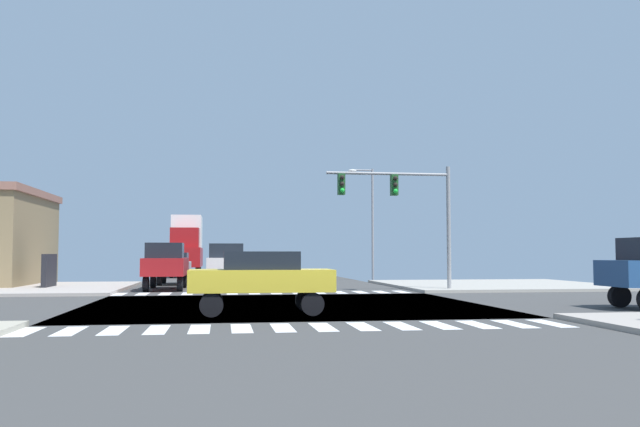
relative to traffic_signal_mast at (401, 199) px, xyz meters
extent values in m
cube|color=#3D3D3C|center=(-6.29, -7.47, -4.50)|extent=(14.00, 90.00, 0.05)
cube|color=#3D3D3C|center=(-6.29, -7.47, -4.50)|extent=(90.00, 12.00, 0.05)
cube|color=#A09B91|center=(6.71, 4.53, -4.40)|extent=(12.00, 12.00, 0.14)
cube|color=#A59B93|center=(-19.29, 4.53, -4.40)|extent=(12.00, 12.00, 0.14)
cube|color=white|center=(-13.04, -14.77, -4.47)|extent=(0.50, 2.00, 0.01)
cube|color=white|center=(-12.04, -14.77, -4.47)|extent=(0.50, 2.00, 0.01)
cube|color=white|center=(-11.04, -14.77, -4.47)|extent=(0.50, 2.00, 0.01)
cube|color=white|center=(-10.04, -14.77, -4.47)|extent=(0.50, 2.00, 0.01)
cube|color=white|center=(-9.04, -14.77, -4.47)|extent=(0.50, 2.00, 0.01)
cube|color=white|center=(-8.04, -14.77, -4.47)|extent=(0.50, 2.00, 0.01)
cube|color=white|center=(-7.04, -14.77, -4.47)|extent=(0.50, 2.00, 0.01)
cube|color=white|center=(-6.04, -14.77, -4.47)|extent=(0.50, 2.00, 0.01)
cube|color=white|center=(-5.04, -14.77, -4.47)|extent=(0.50, 2.00, 0.01)
cube|color=white|center=(-4.04, -14.77, -4.47)|extent=(0.50, 2.00, 0.01)
cube|color=white|center=(-3.04, -14.77, -4.47)|extent=(0.50, 2.00, 0.01)
cube|color=white|center=(-2.04, -14.77, -4.47)|extent=(0.50, 2.00, 0.01)
cube|color=white|center=(-1.04, -14.77, -4.47)|extent=(0.50, 2.00, 0.01)
cube|color=white|center=(-0.04, -14.77, -4.47)|extent=(0.50, 2.00, 0.01)
cube|color=white|center=(-13.04, -0.17, -4.47)|extent=(0.50, 2.00, 0.01)
cube|color=white|center=(-12.04, -0.17, -4.47)|extent=(0.50, 2.00, 0.01)
cube|color=white|center=(-11.04, -0.17, -4.47)|extent=(0.50, 2.00, 0.01)
cube|color=white|center=(-10.04, -0.17, -4.47)|extent=(0.50, 2.00, 0.01)
cube|color=white|center=(-9.04, -0.17, -4.47)|extent=(0.50, 2.00, 0.01)
cube|color=white|center=(-8.04, -0.17, -4.47)|extent=(0.50, 2.00, 0.01)
cube|color=white|center=(-7.04, -0.17, -4.47)|extent=(0.50, 2.00, 0.01)
cube|color=white|center=(-6.04, -0.17, -4.47)|extent=(0.50, 2.00, 0.01)
cube|color=white|center=(-5.04, -0.17, -4.47)|extent=(0.50, 2.00, 0.01)
cube|color=white|center=(-4.04, -0.17, -4.47)|extent=(0.50, 2.00, 0.01)
cube|color=white|center=(-3.04, -0.17, -4.47)|extent=(0.50, 2.00, 0.01)
cube|color=white|center=(-2.04, -0.17, -4.47)|extent=(0.50, 2.00, 0.01)
cube|color=white|center=(-1.04, -0.17, -4.47)|extent=(0.50, 2.00, 0.01)
cube|color=white|center=(-0.04, -0.17, -4.47)|extent=(0.50, 2.00, 0.01)
cylinder|color=gray|center=(2.41, 0.02, -1.44)|extent=(0.20, 0.20, 6.07)
cylinder|color=gray|center=(-0.61, 0.02, 1.20)|extent=(6.04, 0.14, 0.14)
cube|color=#1E5123|center=(-0.31, 0.02, 0.65)|extent=(0.32, 0.40, 1.00)
sphere|color=black|center=(-0.31, -0.22, 0.96)|extent=(0.22, 0.22, 0.22)
sphere|color=black|center=(-0.31, -0.22, 0.65)|extent=(0.22, 0.22, 0.22)
sphere|color=green|center=(-0.31, -0.22, 0.34)|extent=(0.22, 0.22, 0.22)
cube|color=#1E5123|center=(-2.90, 0.02, 0.65)|extent=(0.32, 0.40, 1.00)
sphere|color=black|center=(-2.90, -0.22, 0.96)|extent=(0.22, 0.22, 0.22)
sphere|color=black|center=(-2.90, -0.22, 0.65)|extent=(0.22, 0.22, 0.22)
sphere|color=green|center=(-2.90, -0.22, 0.34)|extent=(0.22, 0.22, 0.22)
cylinder|color=gray|center=(1.67, 13.32, -0.66)|extent=(0.16, 0.16, 7.63)
cylinder|color=gray|center=(0.97, 13.32, 3.05)|extent=(1.40, 0.10, 0.10)
ellipsoid|color=silver|center=(0.27, 13.32, 3.00)|extent=(0.60, 0.32, 0.20)
cube|color=black|center=(-17.21, 4.53, -3.57)|extent=(0.24, 2.20, 1.80)
cylinder|color=black|center=(-10.33, 20.18, -4.07)|extent=(0.26, 0.80, 0.80)
cylinder|color=black|center=(-12.25, 20.18, -4.07)|extent=(0.26, 0.80, 0.80)
cylinder|color=black|center=(-10.33, 25.08, -4.07)|extent=(0.26, 0.80, 0.80)
cylinder|color=black|center=(-12.25, 25.08, -4.07)|extent=(0.26, 0.80, 0.80)
cube|color=maroon|center=(-11.29, 22.63, -2.93)|extent=(2.40, 7.20, 1.49)
cube|color=white|center=(-11.29, 23.71, -0.90)|extent=(2.30, 4.18, 2.56)
cube|color=maroon|center=(-11.29, 20.47, -1.44)|extent=(2.11, 2.02, 1.49)
cylinder|color=black|center=(-7.49, 3.79, -4.10)|extent=(0.26, 0.74, 0.74)
cylinder|color=black|center=(-9.09, 3.79, -4.10)|extent=(0.26, 0.74, 0.74)
cylinder|color=black|center=(-7.49, 7.26, -4.10)|extent=(0.26, 0.74, 0.74)
cylinder|color=black|center=(-9.09, 7.26, -4.10)|extent=(0.26, 0.74, 0.74)
cube|color=silver|center=(-8.29, 5.53, -3.30)|extent=(2.00, 5.10, 0.86)
cube|color=black|center=(-8.29, 4.63, -2.50)|extent=(1.76, 1.79, 0.75)
cylinder|color=black|center=(-7.57, 10.72, -4.13)|extent=(0.26, 0.68, 0.68)
cylinder|color=black|center=(-9.01, 10.72, -4.13)|extent=(0.26, 0.68, 0.68)
cylinder|color=black|center=(-7.57, 13.65, -4.13)|extent=(0.26, 0.68, 0.68)
cylinder|color=black|center=(-9.01, 13.65, -4.13)|extent=(0.26, 0.68, 0.68)
cube|color=#A6261E|center=(-8.29, 12.19, -3.46)|extent=(1.80, 4.30, 0.66)
cube|color=black|center=(-8.29, 12.19, -2.86)|extent=(1.55, 2.24, 0.54)
cylinder|color=black|center=(-10.49, 1.63, -4.10)|extent=(0.26, 0.74, 0.74)
cylinder|color=black|center=(-12.09, 1.63, -4.10)|extent=(0.26, 0.74, 0.74)
cylinder|color=black|center=(-10.49, 5.10, -4.10)|extent=(0.26, 0.74, 0.74)
cylinder|color=black|center=(-12.09, 5.10, -4.10)|extent=(0.26, 0.74, 0.74)
cube|color=maroon|center=(-11.29, 3.36, -3.30)|extent=(2.00, 5.10, 0.86)
cube|color=black|center=(-11.29, 2.47, -2.50)|extent=(1.76, 1.79, 0.75)
cylinder|color=black|center=(4.84, -10.17, -4.10)|extent=(0.74, 0.26, 0.74)
cylinder|color=black|center=(-8.81, -11.69, -4.13)|extent=(0.68, 0.26, 0.68)
cylinder|color=black|center=(-8.81, -10.25, -4.13)|extent=(0.68, 0.26, 0.68)
cylinder|color=black|center=(-5.89, -11.69, -4.13)|extent=(0.68, 0.26, 0.68)
cylinder|color=black|center=(-5.89, -10.25, -4.13)|extent=(0.68, 0.26, 0.68)
cube|color=gold|center=(-7.35, -10.97, -3.46)|extent=(4.30, 1.80, 0.66)
cube|color=black|center=(-7.35, -10.97, -2.86)|extent=(2.24, 1.55, 0.54)
cylinder|color=black|center=(-10.57, 7.78, -4.13)|extent=(0.26, 0.68, 0.68)
cylinder|color=black|center=(-12.01, 7.78, -4.13)|extent=(0.26, 0.68, 0.68)
cylinder|color=black|center=(-10.57, 10.71, -4.13)|extent=(0.26, 0.68, 0.68)
cylinder|color=black|center=(-12.01, 10.71, -4.13)|extent=(0.26, 0.68, 0.68)
cube|color=#BBBABA|center=(-11.29, 9.24, -3.46)|extent=(1.80, 4.30, 0.66)
cube|color=black|center=(-11.29, 9.24, -2.86)|extent=(1.55, 2.24, 0.54)
camera|label=1|loc=(-8.54, -31.21, -2.66)|focal=37.52mm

